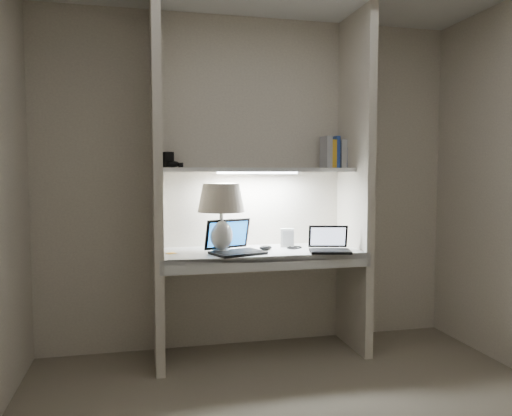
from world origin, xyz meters
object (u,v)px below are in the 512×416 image
object	(u,v)px
laptop_main	(234,245)
book_row	(337,153)
table_lamp	(221,206)
speaker	(287,238)
laptop_netbook	(329,246)

from	to	relation	value
laptop_main	book_row	xyz separation A→B (m)	(0.86, 0.24, 0.66)
laptop_main	book_row	distance (m)	1.11
table_lamp	speaker	bearing A→B (deg)	15.86
laptop_netbook	book_row	xyz separation A→B (m)	(0.19, 0.33, 0.67)
laptop_netbook	book_row	world-z (taller)	book_row
table_lamp	book_row	xyz separation A→B (m)	(0.94, 0.20, 0.38)
speaker	book_row	size ratio (longest dim) A/B	0.57
table_lamp	laptop_netbook	world-z (taller)	table_lamp
speaker	book_row	xyz separation A→B (m)	(0.41, 0.05, 0.64)
book_row	speaker	bearing A→B (deg)	-173.50
table_lamp	speaker	xyz separation A→B (m)	(0.53, 0.15, -0.26)
laptop_netbook	book_row	size ratio (longest dim) A/B	1.36
laptop_netbook	speaker	world-z (taller)	laptop_netbook
laptop_netbook	book_row	bearing A→B (deg)	74.66
table_lamp	book_row	bearing A→B (deg)	11.82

